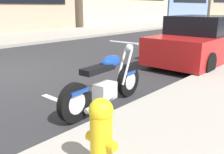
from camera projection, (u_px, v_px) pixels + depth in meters
The scene contains 5 objects.
sidewalk_far_curb at pixel (110, 29), 19.45m from camera, with size 120.00×5.00×0.14m, color gray.
parking_stall_stripe at pixel (80, 109), 4.42m from camera, with size 0.12×2.20×0.01m, color silver.
parked_motorcycle at pixel (106, 84), 4.42m from camera, with size 2.12×0.62×1.11m.
parked_car_mid_block at pixel (200, 42), 7.86m from camera, with size 4.05×1.83×1.47m.
fire_hydrant at pixel (101, 133), 2.44m from camera, with size 0.24×0.36×0.77m.
Camera 1 is at (-2.71, -6.60, 1.73)m, focal length 40.37 mm.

